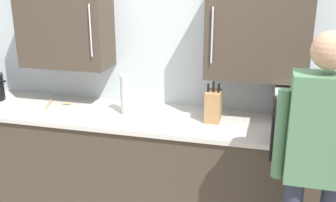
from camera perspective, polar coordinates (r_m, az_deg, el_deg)
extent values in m
cube|color=#B2BCC1|center=(3.24, -0.74, 8.10)|extent=(4.05, 0.10, 2.84)
cube|color=#3D3328|center=(3.31, -14.70, 10.47)|extent=(0.72, 0.32, 0.65)
cylinder|color=#B7BABF|center=(3.02, -11.21, 10.00)|extent=(0.01, 0.01, 0.39)
cube|color=#3D3328|center=(2.90, 12.89, 9.57)|extent=(0.72, 0.32, 0.65)
cylinder|color=#B7BABF|center=(2.75, 6.42, 9.46)|extent=(0.01, 0.01, 0.39)
cube|color=#3D3328|center=(3.23, -2.40, -10.28)|extent=(3.44, 0.62, 0.90)
cube|color=#BCB7AD|center=(3.04, -2.51, -2.49)|extent=(3.48, 0.66, 0.03)
cube|color=#B7BABF|center=(2.93, 20.86, -1.10)|extent=(0.59, 0.40, 0.29)
cube|color=beige|center=(2.91, 19.27, -1.04)|extent=(0.39, 0.34, 0.23)
cube|color=black|center=(2.52, 15.02, -3.61)|extent=(0.03, 0.43, 0.27)
cylinder|color=#B7BABF|center=(3.05, -6.13, 0.66)|extent=(0.08, 0.08, 0.28)
cylinder|color=#B7BABF|center=(3.00, -6.23, 3.51)|extent=(0.09, 0.09, 0.03)
cylinder|color=tan|center=(3.42, -16.96, -0.40)|extent=(0.09, 0.23, 0.01)
ellipsoid|color=tan|center=(3.39, -14.48, -0.31)|extent=(0.08, 0.06, 0.02)
cube|color=#A37547|center=(2.91, 6.58, -0.77)|extent=(0.11, 0.15, 0.23)
cylinder|color=black|center=(2.85, 5.85, 1.94)|extent=(0.02, 0.02, 0.06)
cylinder|color=black|center=(2.84, 6.63, 2.06)|extent=(0.02, 0.02, 0.08)
cylinder|color=black|center=(2.84, 7.39, 1.87)|extent=(0.02, 0.02, 0.07)
cylinder|color=black|center=(3.61, -22.87, 2.68)|extent=(0.05, 0.02, 0.02)
cube|color=#47704C|center=(2.22, 21.36, -3.85)|extent=(0.34, 0.20, 0.60)
sphere|color=tan|center=(2.10, 22.68, 6.80)|extent=(0.20, 0.20, 0.20)
cylinder|color=#47704C|center=(2.22, 16.07, -4.68)|extent=(0.07, 0.07, 0.51)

